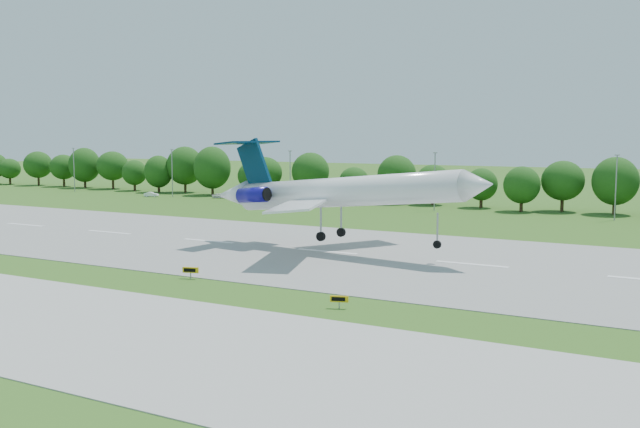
% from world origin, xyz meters
% --- Properties ---
extents(ground, '(600.00, 600.00, 0.00)m').
position_xyz_m(ground, '(0.00, 0.00, 0.00)').
color(ground, '#315717').
rests_on(ground, ground).
extents(runway, '(400.00, 45.00, 0.08)m').
position_xyz_m(runway, '(0.00, 25.00, 0.04)').
color(runway, gray).
rests_on(runway, ground).
extents(tree_line, '(288.40, 8.40, 10.40)m').
position_xyz_m(tree_line, '(0.00, 92.00, 6.19)').
color(tree_line, '#382314').
rests_on(tree_line, ground).
extents(light_poles, '(175.90, 0.25, 12.19)m').
position_xyz_m(light_poles, '(-2.50, 82.00, 6.34)').
color(light_poles, gray).
rests_on(light_poles, ground).
extents(airliner, '(42.94, 30.98, 13.54)m').
position_xyz_m(airliner, '(20.61, 25.23, 8.26)').
color(airliner, white).
rests_on(airliner, ground).
extents(taxi_sign_centre, '(1.82, 0.71, 1.29)m').
position_xyz_m(taxi_sign_centre, '(15.24, 1.90, 0.95)').
color(taxi_sign_centre, gray).
rests_on(taxi_sign_centre, ground).
extents(taxi_sign_right, '(1.66, 0.74, 1.19)m').
position_xyz_m(taxi_sign_right, '(35.79, -2.34, 0.88)').
color(taxi_sign_right, gray).
rests_on(taxi_sign_right, ground).
extents(service_vehicle_a, '(3.84, 2.68, 1.20)m').
position_xyz_m(service_vehicle_a, '(-60.33, 79.97, 0.60)').
color(service_vehicle_a, white).
rests_on(service_vehicle_a, ground).
extents(service_vehicle_b, '(3.95, 2.58, 1.25)m').
position_xyz_m(service_vehicle_b, '(-42.40, 84.90, 0.63)').
color(service_vehicle_b, silver).
rests_on(service_vehicle_b, ground).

